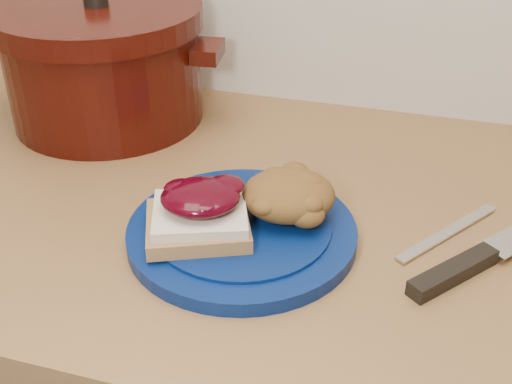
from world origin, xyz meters
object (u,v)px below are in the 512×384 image
(butter_knife, at_px, (448,232))
(pepper_grinder, at_px, (53,60))
(chef_knife, at_px, (480,258))
(plate, at_px, (242,233))
(dutch_oven, at_px, (104,63))

(butter_knife, height_order, pepper_grinder, pepper_grinder)
(chef_knife, distance_m, butter_knife, 0.06)
(plate, relative_size, pepper_grinder, 2.10)
(chef_knife, xyz_separation_m, pepper_grinder, (-0.64, 0.26, 0.05))
(butter_knife, bearing_deg, chef_knife, -109.00)
(chef_knife, xyz_separation_m, dutch_oven, (-0.53, 0.21, 0.08))
(chef_knife, relative_size, pepper_grinder, 2.12)
(plate, xyz_separation_m, pepper_grinder, (-0.39, 0.28, 0.05))
(chef_knife, distance_m, dutch_oven, 0.57)
(pepper_grinder, bearing_deg, dutch_oven, -21.94)
(butter_knife, xyz_separation_m, pepper_grinder, (-0.61, 0.21, 0.06))
(butter_knife, xyz_separation_m, dutch_oven, (-0.49, 0.17, 0.08))
(plate, distance_m, dutch_oven, 0.38)
(plate, height_order, pepper_grinder, pepper_grinder)
(butter_knife, bearing_deg, pepper_grinder, 105.77)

